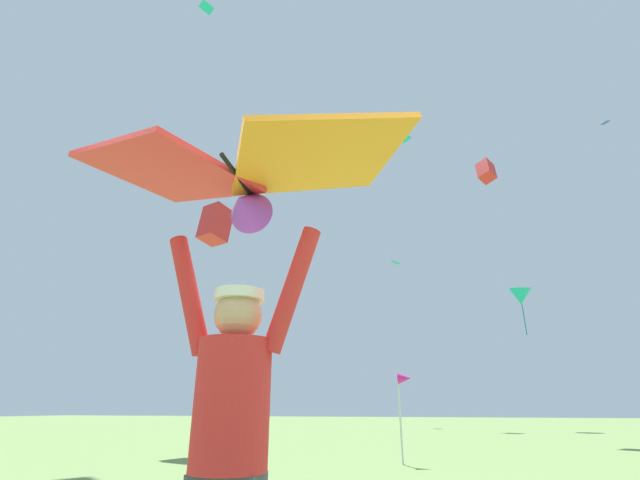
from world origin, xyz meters
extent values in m
cylinder|color=red|center=(-0.21, -0.23, 1.10)|extent=(0.37, 0.37, 0.56)
sphere|color=tan|center=(-0.21, -0.23, 1.49)|extent=(0.23, 0.23, 0.23)
cylinder|color=white|center=(-0.21, -0.23, 1.59)|extent=(0.26, 0.26, 0.05)
cylinder|color=red|center=(0.06, -0.20, 1.61)|extent=(0.28, 0.12, 0.62)
cylinder|color=red|center=(-0.47, -0.25, 1.61)|extent=(0.28, 0.12, 0.62)
cylinder|color=black|center=(-0.21, -0.23, 2.18)|extent=(0.09, 0.69, 0.02)
cube|color=orange|center=(0.21, -0.29, 2.26)|extent=(1.05, 1.01, 0.20)
cube|color=red|center=(-0.61, -0.37, 2.26)|extent=(1.00, 0.92, 0.20)
cone|color=purple|center=(-0.21, -0.23, 2.08)|extent=(0.26, 0.22, 0.24)
cube|color=purple|center=(-10.97, 21.65, 17.36)|extent=(0.71, 0.74, 0.76)
pyramid|color=blue|center=(11.32, 24.28, 17.42)|extent=(0.48, 0.51, 0.25)
pyramid|color=#19B2AD|center=(-2.44, 29.50, 11.31)|extent=(0.71, 0.75, 0.36)
pyramid|color=#19B2AD|center=(-8.88, 11.50, 19.23)|extent=(0.72, 0.71, 0.27)
pyramid|color=#19B2AD|center=(-1.02, 29.33, 21.90)|extent=(0.99, 1.00, 0.35)
cube|color=red|center=(3.24, 17.32, 11.45)|extent=(0.87, 1.20, 1.27)
cube|color=red|center=(-6.32, 9.81, 6.79)|extent=(1.01, 1.12, 1.31)
cone|color=#19B2AD|center=(5.14, 25.59, 7.27)|extent=(1.58, 1.67, 1.16)
cylinder|color=#117C79|center=(5.14, 25.59, 5.90)|extent=(0.05, 0.05, 1.78)
cylinder|color=silver|center=(-0.38, 7.94, 0.90)|extent=(0.04, 0.04, 1.80)
cone|color=#DB2393|center=(-0.24, 7.94, 1.68)|extent=(0.28, 0.24, 0.24)
camera|label=1|loc=(0.75, -2.14, 1.08)|focal=24.63mm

